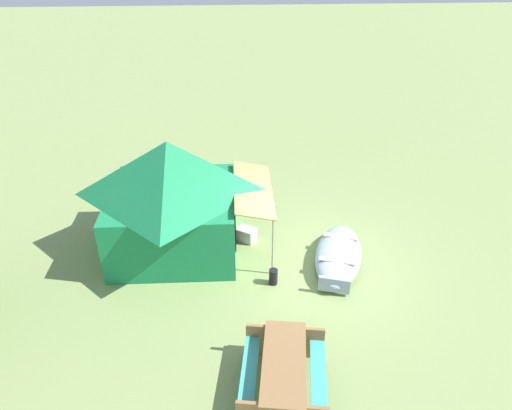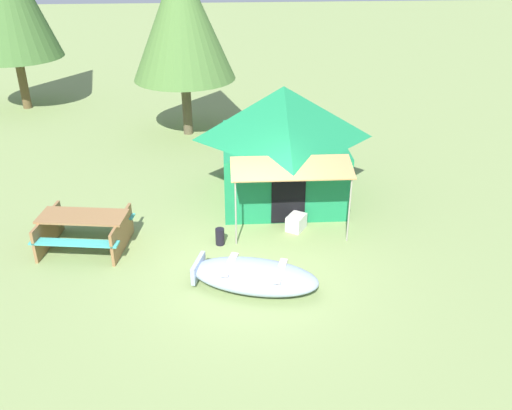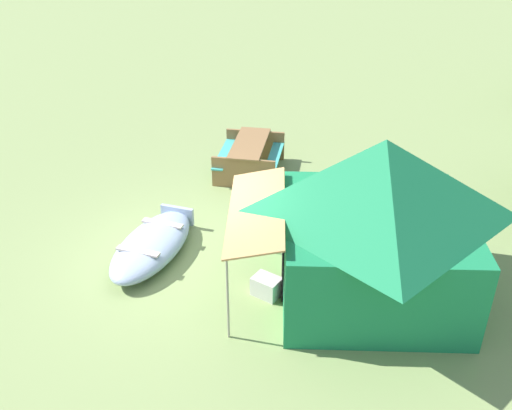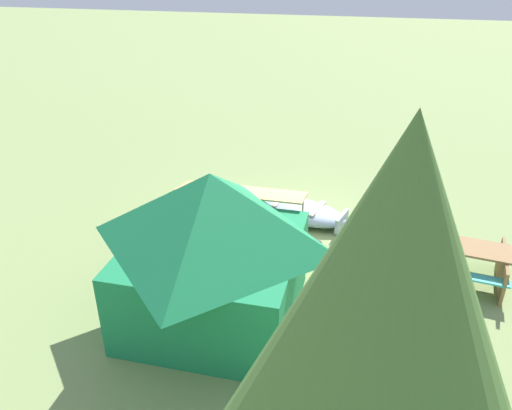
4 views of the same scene
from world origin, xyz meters
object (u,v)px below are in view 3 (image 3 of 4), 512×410
canvas_cabin_tent (377,218)px  picnic_table (250,154)px  beached_rowboat (152,245)px  cooler_box (267,286)px  fuel_can (240,230)px

canvas_cabin_tent → picnic_table: size_ratio=2.00×
canvas_cabin_tent → beached_rowboat: bearing=-104.0°
picnic_table → cooler_box: 4.56m
canvas_cabin_tent → cooler_box: canvas_cabin_tent is taller
beached_rowboat → canvas_cabin_tent: canvas_cabin_tent is taller
cooler_box → fuel_can: (-1.71, -0.53, 0.01)m
canvas_cabin_tent → fuel_can: (-1.58, -2.25, -1.26)m
picnic_table → cooler_box: bearing=5.4°
canvas_cabin_tent → picnic_table: 4.99m
canvas_cabin_tent → fuel_can: 3.02m
cooler_box → fuel_can: bearing=-162.9°
picnic_table → fuel_can: picnic_table is taller
beached_rowboat → canvas_cabin_tent: (0.95, 3.83, 1.21)m
canvas_cabin_tent → cooler_box: (0.13, -1.72, -1.28)m
canvas_cabin_tent → cooler_box: size_ratio=8.67×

